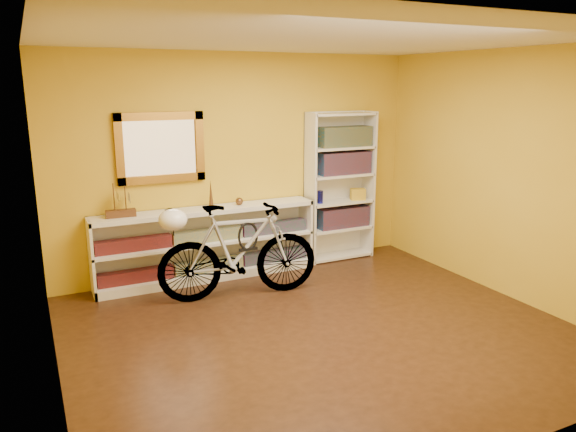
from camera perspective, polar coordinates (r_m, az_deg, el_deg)
name	(u,v)px	position (r m, az deg, el deg)	size (l,w,h in m)	color
floor	(321,331)	(5.22, 3.43, -11.90)	(4.50, 4.00, 0.01)	black
ceiling	(325,38)	(4.73, 3.90, 17.98)	(4.50, 4.00, 0.01)	silver
back_wall	(240,164)	(6.60, -4.98, 5.37)	(4.50, 0.01, 2.60)	gold
left_wall	(42,222)	(4.20, -24.18, -0.56)	(0.01, 4.00, 2.60)	gold
right_wall	(510,176)	(6.22, 22.09, 3.91)	(0.01, 4.00, 2.60)	gold
gilt_mirror	(161,148)	(6.26, -13.10, 6.92)	(0.98, 0.06, 0.78)	brown
wall_socket	(307,240)	(7.17, 1.98, -2.51)	(0.09, 0.01, 0.09)	silver
console_unit	(207,244)	(6.45, -8.38, -2.89)	(2.60, 0.35, 0.85)	silver
cd_row_lower	(209,265)	(6.51, -8.25, -5.09)	(2.50, 0.13, 0.14)	black
cd_row_upper	(208,235)	(6.40, -8.36, -1.99)	(2.50, 0.13, 0.14)	#1B517B
model_ship	(120,200)	(6.10, -17.08, 1.60)	(0.31, 0.12, 0.37)	#432612
toy_car	(171,212)	(6.24, -12.07, 0.43)	(0.00, 0.00, 0.00)	black
bronze_ornament	(211,194)	(6.33, -8.03, 2.30)	(0.06, 0.06, 0.33)	brown
decorative_orb	(239,201)	(6.46, -5.09, 1.54)	(0.09, 0.09, 0.09)	brown
bookcase	(340,187)	(7.08, 5.42, 3.05)	(0.90, 0.30, 1.90)	silver
book_row_a	(343,217)	(7.19, 5.69, -0.10)	(0.70, 0.22, 0.26)	maroon
book_row_b	(344,163)	(7.05, 5.83, 5.51)	(0.70, 0.22, 0.28)	maroon
book_row_c	(344,137)	(7.01, 5.89, 8.22)	(0.70, 0.22, 0.25)	#174A52
travel_mug	(320,197)	(6.93, 3.37, 1.98)	(0.07, 0.07, 0.16)	#151896
red_tin	(326,140)	(6.92, 3.97, 7.89)	(0.14, 0.14, 0.18)	maroon
yellow_bag	(358,194)	(7.20, 7.27, 2.27)	(0.19, 0.13, 0.15)	gold
bicycle	(239,251)	(5.84, -5.13, -3.63)	(1.75, 0.45, 1.03)	silver
helmet	(173,220)	(5.63, -11.88, -0.38)	(0.29, 0.28, 0.22)	white
u_lock	(248,236)	(5.82, -4.18, -2.09)	(0.23, 0.23, 0.02)	black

